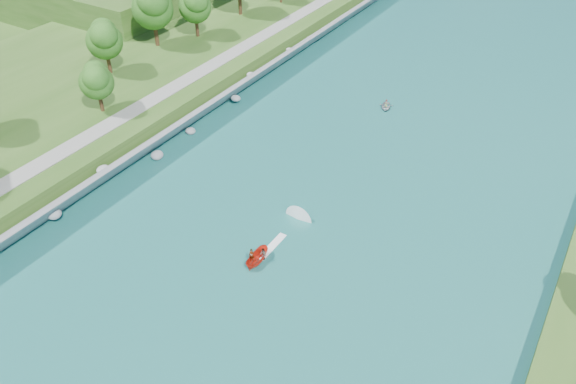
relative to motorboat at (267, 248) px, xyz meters
The scene contains 8 objects.
ground 4.74m from the motorboat, 74.65° to the right, with size 260.00×260.00×0.00m, color #2D5119.
river_water 15.54m from the motorboat, 85.41° to the left, with size 55.00×240.00×0.10m, color #165257.
berm_west 51.17m from the motorboat, 162.39° to the left, with size 45.00×240.00×3.50m, color #2D5119.
riprap_bank 28.48m from the motorboat, 149.79° to the left, with size 3.75×236.00×4.05m.
riverside_path 35.00m from the motorboat, 153.66° to the left, with size 3.00×200.00×0.10m, color gray.
trees_west 42.50m from the motorboat, behind, with size 16.48×147.92×13.86m.
motorboat is the anchor object (origin of this frame).
raft 38.27m from the motorboat, 93.47° to the left, with size 3.06×3.59×1.49m.
Camera 1 is at (25.13, -33.68, 43.40)m, focal length 35.00 mm.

